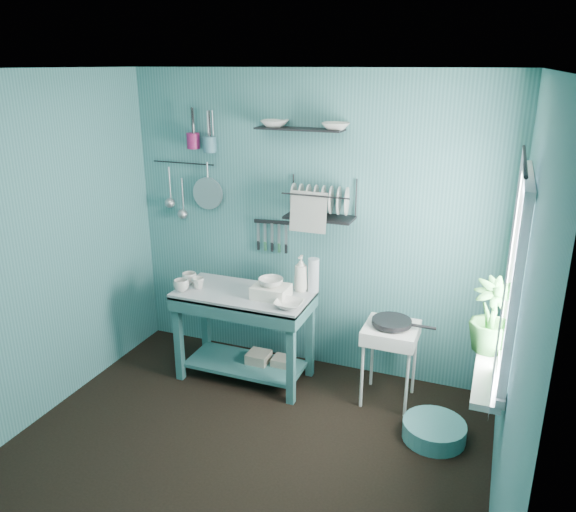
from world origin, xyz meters
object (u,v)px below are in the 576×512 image
(frying_pan, at_px, (392,322))
(colander, at_px, (208,193))
(wash_tub, at_px, (271,292))
(soap_bottle, at_px, (301,273))
(potted_plant, at_px, (491,316))
(water_bottle, at_px, (313,275))
(work_counter, at_px, (245,335))
(floor_basin, at_px, (434,431))
(storage_tin_large, at_px, (259,364))
(utensil_cup_teal, at_px, (210,144))
(storage_tin_small, at_px, (282,368))
(hotplate_stand, at_px, (389,363))
(mug_right, at_px, (189,278))
(mug_mid, at_px, (198,283))
(utensil_cup_magenta, at_px, (193,141))
(dish_rack, at_px, (320,199))
(mug_left, at_px, (181,285))

(frying_pan, height_order, colander, colander)
(wash_tub, xyz_separation_m, frying_pan, (0.94, 0.11, -0.15))
(soap_bottle, bearing_deg, potted_plant, -22.71)
(water_bottle, distance_m, potted_plant, 1.51)
(work_counter, xyz_separation_m, floor_basin, (1.60, -0.28, -0.32))
(storage_tin_large, distance_m, floor_basin, 1.54)
(frying_pan, bearing_deg, wash_tub, -173.10)
(frying_pan, relative_size, colander, 1.07)
(wash_tub, height_order, utensil_cup_teal, utensil_cup_teal)
(work_counter, relative_size, storage_tin_small, 5.48)
(hotplate_stand, bearing_deg, storage_tin_small, -169.63)
(wash_tub, height_order, colander, colander)
(mug_right, xyz_separation_m, frying_pan, (1.69, 0.09, -0.15))
(water_bottle, distance_m, hotplate_stand, 0.91)
(mug_mid, distance_m, water_bottle, 0.95)
(mug_mid, xyz_separation_m, hotplate_stand, (1.57, 0.15, -0.50))
(wash_tub, bearing_deg, floor_basin, -10.74)
(colander, height_order, storage_tin_small, colander)
(water_bottle, xyz_separation_m, hotplate_stand, (0.67, -0.13, -0.60))
(utensil_cup_magenta, relative_size, colander, 0.46)
(water_bottle, xyz_separation_m, utensil_cup_magenta, (-1.14, 0.17, 0.99))
(work_counter, distance_m, hotplate_stand, 1.20)
(wash_tub, relative_size, dish_rack, 0.51)
(soap_bottle, relative_size, utensil_cup_teal, 2.30)
(soap_bottle, height_order, utensil_cup_magenta, utensil_cup_magenta)
(mug_right, bearing_deg, storage_tin_small, 5.71)
(utensil_cup_magenta, bearing_deg, work_counter, -32.17)
(mug_mid, xyz_separation_m, potted_plant, (2.26, -0.35, 0.24))
(colander, relative_size, potted_plant, 0.60)
(utensil_cup_teal, relative_size, storage_tin_large, 0.59)
(utensil_cup_magenta, xyz_separation_m, potted_plant, (2.51, -0.80, -0.85))
(wash_tub, distance_m, utensil_cup_magenta, 1.45)
(water_bottle, bearing_deg, work_counter, -157.07)
(utensil_cup_magenta, bearing_deg, mug_left, -75.46)
(utensil_cup_teal, xyz_separation_m, storage_tin_large, (0.57, -0.34, -1.78))
(soap_bottle, xyz_separation_m, storage_tin_small, (-0.12, -0.12, -0.83))
(wash_tub, relative_size, colander, 1.00)
(potted_plant, distance_m, storage_tin_small, 1.92)
(utensil_cup_magenta, xyz_separation_m, utensil_cup_teal, (0.15, 0.00, -0.02))
(colander, xyz_separation_m, floor_basin, (2.13, -0.70, -1.40))
(hotplate_stand, bearing_deg, utensil_cup_magenta, -179.85)
(mug_left, height_order, floor_basin, mug_left)
(frying_pan, bearing_deg, colander, 169.18)
(work_counter, relative_size, hotplate_stand, 1.71)
(work_counter, xyz_separation_m, potted_plant, (1.88, -0.41, 0.68))
(mug_left, height_order, frying_pan, mug_left)
(mug_right, height_order, water_bottle, water_bottle)
(wash_tub, bearing_deg, colander, 150.28)
(colander, relative_size, storage_tin_large, 1.27)
(mug_right, relative_size, utensil_cup_magenta, 0.95)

